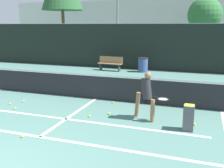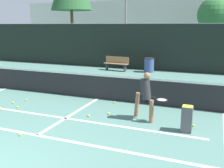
{
  "view_description": "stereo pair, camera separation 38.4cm",
  "coord_description": "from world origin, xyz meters",
  "px_view_note": "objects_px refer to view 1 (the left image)",
  "views": [
    {
      "loc": [
        3.76,
        -2.81,
        2.78
      ],
      "look_at": [
        1.12,
        4.84,
        0.95
      ],
      "focal_mm": 42.0,
      "sensor_mm": 36.0,
      "label": 1
    },
    {
      "loc": [
        4.12,
        -2.67,
        2.78
      ],
      "look_at": [
        1.12,
        4.84,
        0.95
      ],
      "focal_mm": 42.0,
      "sensor_mm": 36.0,
      "label": 2
    }
  ],
  "objects_px": {
    "trash_bin": "(143,65)",
    "parked_car": "(167,57)",
    "player_practicing": "(146,94)",
    "ball_hopper": "(189,117)",
    "courtside_bench": "(110,63)"
  },
  "relations": [
    {
      "from": "trash_bin",
      "to": "parked_car",
      "type": "distance_m",
      "value": 3.19
    },
    {
      "from": "courtside_bench",
      "to": "trash_bin",
      "type": "height_order",
      "value": "trash_bin"
    },
    {
      "from": "trash_bin",
      "to": "parked_car",
      "type": "relative_size",
      "value": 0.22
    },
    {
      "from": "player_practicing",
      "to": "parked_car",
      "type": "height_order",
      "value": "parked_car"
    },
    {
      "from": "player_practicing",
      "to": "trash_bin",
      "type": "distance_m",
      "value": 8.23
    },
    {
      "from": "ball_hopper",
      "to": "courtside_bench",
      "type": "bearing_deg",
      "value": 121.87
    },
    {
      "from": "trash_bin",
      "to": "courtside_bench",
      "type": "bearing_deg",
      "value": -175.12
    },
    {
      "from": "player_practicing",
      "to": "ball_hopper",
      "type": "distance_m",
      "value": 1.39
    },
    {
      "from": "trash_bin",
      "to": "parked_car",
      "type": "bearing_deg",
      "value": 71.09
    },
    {
      "from": "player_practicing",
      "to": "trash_bin",
      "type": "xyz_separation_m",
      "value": [
        -1.87,
        8.01,
        -0.36
      ]
    },
    {
      "from": "player_practicing",
      "to": "parked_car",
      "type": "bearing_deg",
      "value": 125.73
    },
    {
      "from": "ball_hopper",
      "to": "courtside_bench",
      "type": "distance_m",
      "value": 9.75
    },
    {
      "from": "ball_hopper",
      "to": "trash_bin",
      "type": "height_order",
      "value": "trash_bin"
    },
    {
      "from": "player_practicing",
      "to": "courtside_bench",
      "type": "xyz_separation_m",
      "value": [
        -3.9,
        7.83,
        -0.33
      ]
    },
    {
      "from": "ball_hopper",
      "to": "parked_car",
      "type": "height_order",
      "value": "parked_car"
    }
  ]
}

